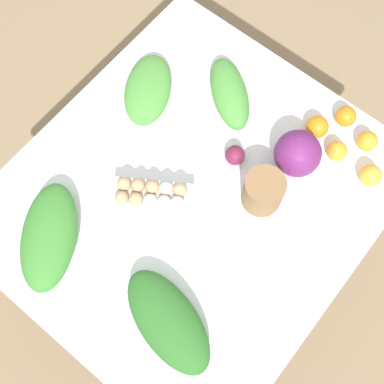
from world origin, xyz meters
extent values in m
plane|color=#937A5B|center=(0.00, 0.00, 0.00)|extent=(8.00, 8.00, 0.00)
cube|color=silver|center=(0.00, 0.00, 0.76)|extent=(1.18, 1.06, 0.03)
cylinder|color=olive|center=(-0.53, -0.47, 0.37)|extent=(0.06, 0.06, 0.74)
cylinder|color=olive|center=(0.53, -0.47, 0.37)|extent=(0.06, 0.06, 0.74)
cylinder|color=olive|center=(-0.53, 0.47, 0.37)|extent=(0.06, 0.06, 0.74)
sphere|color=#6B2366|center=(-0.29, 0.19, 0.85)|extent=(0.15, 0.15, 0.15)
cube|color=#B7B7B2|center=(0.10, -0.08, 0.80)|extent=(0.22, 0.27, 0.06)
sphere|color=tan|center=(0.03, -0.02, 0.84)|extent=(0.04, 0.04, 0.04)
sphere|color=white|center=(0.06, -0.06, 0.84)|extent=(0.04, 0.04, 0.04)
sphere|color=tan|center=(0.08, -0.09, 0.84)|extent=(0.04, 0.04, 0.04)
sphere|color=tan|center=(0.10, -0.13, 0.84)|extent=(0.04, 0.04, 0.04)
sphere|color=tan|center=(0.12, -0.16, 0.84)|extent=(0.04, 0.04, 0.04)
sphere|color=white|center=(0.07, 0.00, 0.84)|extent=(0.04, 0.04, 0.04)
sphere|color=white|center=(0.09, -0.03, 0.84)|extent=(0.04, 0.04, 0.04)
sphere|color=white|center=(0.12, -0.07, 0.84)|extent=(0.04, 0.04, 0.04)
sphere|color=tan|center=(0.14, -0.10, 0.84)|extent=(0.04, 0.04, 0.04)
sphere|color=tan|center=(0.16, -0.14, 0.84)|extent=(0.04, 0.04, 0.04)
cylinder|color=olive|center=(-0.12, 0.18, 0.84)|extent=(0.12, 0.12, 0.13)
ellipsoid|color=#3D8433|center=(0.38, -0.23, 0.82)|extent=(0.37, 0.33, 0.10)
ellipsoid|color=#2D6B28|center=(0.35, 0.20, 0.82)|extent=(0.25, 0.37, 0.10)
ellipsoid|color=#4C933D|center=(-0.34, -0.12, 0.82)|extent=(0.26, 0.29, 0.09)
ellipsoid|color=#4C933D|center=(-0.19, -0.34, 0.81)|extent=(0.31, 0.27, 0.08)
sphere|color=maroon|center=(-0.18, 0.03, 0.81)|extent=(0.06, 0.06, 0.06)
sphere|color=orange|center=(-0.49, 0.33, 0.81)|extent=(0.07, 0.07, 0.07)
sphere|color=orange|center=(-0.40, 0.27, 0.81)|extent=(0.07, 0.07, 0.07)
sphere|color=orange|center=(-0.43, 0.18, 0.81)|extent=(0.07, 0.07, 0.07)
sphere|color=#F9A833|center=(-0.39, 0.40, 0.81)|extent=(0.07, 0.07, 0.07)
sphere|color=orange|center=(-0.52, 0.23, 0.81)|extent=(0.07, 0.07, 0.07)
camera|label=1|loc=(0.46, 0.37, 2.35)|focal=50.00mm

